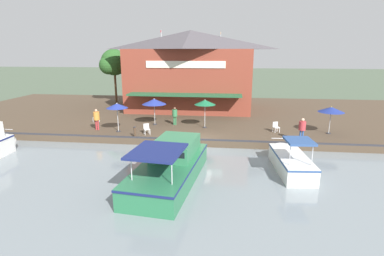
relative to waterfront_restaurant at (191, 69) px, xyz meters
The scene contains 18 objects.
ground_plane 14.40m from the waterfront_restaurant, ahead, with size 220.00×220.00×0.00m, color #4C5B47.
quay_deck 5.68m from the waterfront_restaurant, 40.06° to the left, with size 22.00×56.00×0.60m, color #4C3D2D.
quay_edge_fender 14.09m from the waterfront_restaurant, ahead, with size 0.20×50.40×0.10m, color #2D2D33.
waterfront_restaurant is the anchor object (origin of this frame).
patio_umbrella_near_quay_edge 9.37m from the waterfront_restaurant, 14.31° to the right, with size 2.17×2.17×2.43m.
patio_umbrella_mid_patio_left 16.39m from the waterfront_restaurant, 51.27° to the left, with size 2.04×2.04×2.26m.
patio_umbrella_back_row 12.69m from the waterfront_restaurant, 22.11° to the right, with size 1.75×1.75×2.44m.
patio_umbrella_by_entrance 9.93m from the waterfront_restaurant, 14.34° to the left, with size 1.84×1.84×2.52m.
cafe_chair_facing_river 12.27m from the waterfront_restaurant, 43.77° to the right, with size 0.59×0.59×0.85m.
cafe_chair_beside_entrance 13.77m from the waterfront_restaurant, 39.58° to the left, with size 0.57×0.57×0.85m.
cafe_chair_back_row_seat 12.86m from the waterfront_restaurant, 10.06° to the right, with size 0.60×0.60×0.85m.
person_mid_patio 13.49m from the waterfront_restaurant, 30.85° to the right, with size 0.51×0.51×1.81m.
person_near_entrance 9.33m from the waterfront_restaurant, ahead, with size 0.46×0.46×1.63m.
person_at_quay_edge 16.37m from the waterfront_restaurant, 38.16° to the left, with size 0.50×0.50×1.76m.
motorboat_outer_channel 19.27m from the waterfront_restaurant, 25.96° to the left, with size 5.67×2.11×2.32m.
motorboat_second_along 19.28m from the waterfront_restaurant, ahead, with size 9.25×3.80×2.43m.
mooring_post 13.90m from the waterfront_restaurant, 12.30° to the right, with size 0.22×0.22×0.83m.
tree_downstream_bank 10.73m from the waterfront_restaurant, 104.36° to the right, with size 3.51×3.35×6.83m.
Camera 1 is at (21.60, 2.33, 7.18)m, focal length 28.00 mm.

